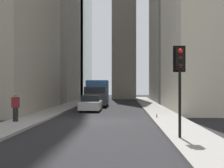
# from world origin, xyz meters

# --- Properties ---
(ground_plane) EXTENTS (135.00, 135.00, 0.00)m
(ground_plane) POSITION_xyz_m (0.00, 0.00, 0.00)
(ground_plane) COLOR black
(sidewalk_right) EXTENTS (90.00, 2.20, 0.14)m
(sidewalk_right) POSITION_xyz_m (0.00, 4.50, 0.07)
(sidewalk_right) COLOR gray
(sidewalk_right) RESTS_ON ground_plane
(sidewalk_left) EXTENTS (90.00, 2.20, 0.14)m
(sidewalk_left) POSITION_xyz_m (0.00, -4.50, 0.07)
(sidewalk_left) COLOR gray
(sidewalk_left) RESTS_ON ground_plane
(building_left_far) EXTENTS (17.27, 10.50, 25.36)m
(building_left_far) POSITION_xyz_m (28.87, -10.59, 12.69)
(building_left_far) COLOR gray
(building_left_far) RESTS_ON ground_plane
(building_right_far) EXTENTS (18.14, 10.50, 29.02)m
(building_right_far) POSITION_xyz_m (31.87, 10.59, 14.52)
(building_right_far) COLOR gray
(building_right_far) RESTS_ON ground_plane
(delivery_truck) EXTENTS (6.46, 2.25, 2.84)m
(delivery_truck) POSITION_xyz_m (16.93, 1.40, 1.46)
(delivery_truck) COLOR #285699
(delivery_truck) RESTS_ON ground_plane
(sedan_silver) EXTENTS (4.30, 1.78, 1.42)m
(sedan_silver) POSITION_xyz_m (9.03, 1.40, 0.66)
(sedan_silver) COLOR #B7BABF
(sedan_silver) RESTS_ON ground_plane
(traffic_light_foreground) EXTENTS (0.43, 0.52, 3.80)m
(traffic_light_foreground) POSITION_xyz_m (-8.70, -3.87, 2.93)
(traffic_light_foreground) COLOR black
(traffic_light_foreground) RESTS_ON sidewalk_left
(pedestrian) EXTENTS (0.26, 0.44, 1.71)m
(pedestrian) POSITION_xyz_m (-2.12, 4.87, 1.07)
(pedestrian) COLOR black
(pedestrian) RESTS_ON sidewalk_right
(discarded_bottle) EXTENTS (0.07, 0.07, 0.27)m
(discarded_bottle) POSITION_xyz_m (0.86, -3.74, 0.25)
(discarded_bottle) COLOR brown
(discarded_bottle) RESTS_ON sidewalk_left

